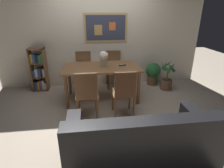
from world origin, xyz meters
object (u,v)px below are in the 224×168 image
(dining_chair_near_left, at_px, (87,91))
(leather_couch, at_px, (139,145))
(dining_chair_near_right, at_px, (124,90))
(dining_table, at_px, (102,71))
(potted_palm, at_px, (167,79))
(tv_remote, at_px, (122,65))
(bookshelf, at_px, (39,71))
(flower_vase, at_px, (104,58))
(dining_chair_far_right, at_px, (114,66))
(potted_ivy, at_px, (153,72))
(dining_chair_far_left, at_px, (84,66))

(dining_chair_near_left, xyz_separation_m, leather_couch, (0.64, -1.22, -0.23))
(dining_chair_near_right, relative_size, leather_couch, 0.51)
(dining_table, height_order, potted_palm, dining_table)
(tv_remote, bearing_deg, bookshelf, 159.95)
(dining_chair_near_right, height_order, flower_vase, flower_vase)
(leather_couch, distance_m, flower_vase, 2.11)
(leather_couch, relative_size, potted_palm, 2.40)
(dining_chair_far_right, distance_m, potted_ivy, 1.08)
(potted_ivy, height_order, tv_remote, tv_remote)
(dining_chair_near_left, height_order, bookshelf, bookshelf)
(potted_ivy, height_order, flower_vase, flower_vase)
(flower_vase, bearing_deg, leather_couch, -82.55)
(dining_chair_far_left, xyz_separation_m, potted_palm, (2.06, -0.50, -0.26))
(dining_chair_far_right, relative_size, potted_palm, 1.21)
(dining_chair_far_left, bearing_deg, tv_remote, -43.34)
(dining_table, xyz_separation_m, bookshelf, (-1.48, 0.70, -0.17))
(potted_ivy, bearing_deg, dining_chair_far_right, 175.64)
(leather_couch, bearing_deg, dining_table, 98.82)
(flower_vase, bearing_deg, tv_remote, 0.24)
(dining_table, height_order, tv_remote, tv_remote)
(dining_chair_far_left, bearing_deg, dining_chair_near_left, -87.44)
(potted_ivy, relative_size, tv_remote, 3.85)
(dining_table, bearing_deg, dining_chair_far_left, 116.52)
(dining_chair_far_right, xyz_separation_m, potted_palm, (1.29, -0.46, -0.26))
(dining_chair_near_left, bearing_deg, potted_ivy, 39.80)
(dining_chair_near_right, bearing_deg, dining_chair_far_right, 89.03)
(dining_chair_far_left, bearing_deg, bookshelf, -174.70)
(dining_chair_far_right, bearing_deg, tv_remote, -83.62)
(dining_chair_near_right, relative_size, dining_chair_far_right, 1.00)
(dining_chair_near_right, relative_size, potted_ivy, 1.47)
(bookshelf, bearing_deg, tv_remote, -20.05)
(dining_chair_near_left, distance_m, potted_ivy, 2.29)
(flower_vase, bearing_deg, bookshelf, 155.19)
(leather_couch, height_order, flower_vase, flower_vase)
(bookshelf, relative_size, flower_vase, 3.23)
(dining_chair_near_left, distance_m, flower_vase, 0.96)
(dining_table, height_order, bookshelf, bookshelf)
(leather_couch, bearing_deg, dining_chair_far_right, 88.81)
(potted_ivy, bearing_deg, dining_chair_near_left, -140.20)
(dining_chair_far_left, xyz_separation_m, bookshelf, (-1.08, -0.10, -0.04))
(dining_chair_near_right, relative_size, bookshelf, 0.86)
(tv_remote, bearing_deg, dining_chair_far_left, 136.66)
(dining_chair_near_left, distance_m, potted_palm, 2.28)
(dining_table, relative_size, leather_couch, 0.91)
(potted_palm, bearing_deg, flower_vase, -169.25)
(dining_table, relative_size, tv_remote, 10.18)
(dining_chair_far_right, bearing_deg, dining_chair_far_left, 176.70)
(dining_chair_near_right, relative_size, tv_remote, 5.65)
(bookshelf, distance_m, potted_ivy, 2.91)
(dining_chair_far_left, height_order, tv_remote, dining_chair_far_left)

